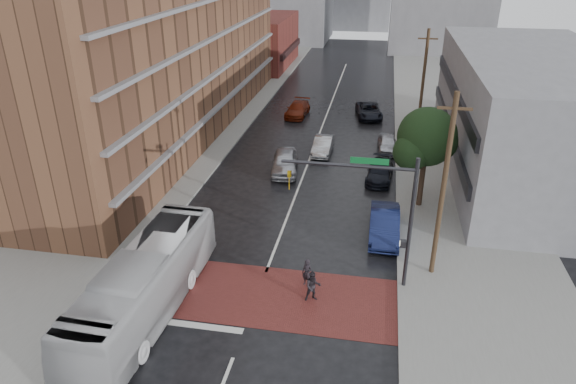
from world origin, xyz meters
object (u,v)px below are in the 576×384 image
(car_travel_b, at_px, (323,146))
(suv_travel, at_px, (369,111))
(car_parked_near, at_px, (384,224))
(car_parked_mid, at_px, (380,172))
(pedestrian_a, at_px, (307,273))
(pedestrian_b, at_px, (313,286))
(car_parked_far, at_px, (388,144))
(car_travel_a, at_px, (285,162))
(transit_bus, at_px, (145,284))
(car_travel_c, at_px, (298,109))

(car_travel_b, bearing_deg, suv_travel, 73.83)
(car_parked_near, height_order, car_parked_mid, car_parked_near)
(pedestrian_a, height_order, pedestrian_b, pedestrian_b)
(car_parked_far, bearing_deg, car_parked_near, -93.53)
(car_parked_mid, distance_m, car_parked_far, 6.16)
(car_parked_mid, height_order, car_parked_far, car_parked_far)
(car_travel_a, xyz_separation_m, car_parked_near, (7.75, -8.61, -0.01))
(transit_bus, xyz_separation_m, car_parked_near, (11.04, 9.28, -0.80))
(car_travel_c, xyz_separation_m, car_parked_far, (9.24, -8.65, -0.02))
(pedestrian_a, xyz_separation_m, car_travel_c, (-5.30, 29.03, -0.07))
(suv_travel, relative_size, car_parked_near, 1.03)
(transit_bus, height_order, pedestrian_b, transit_bus)
(car_travel_b, relative_size, car_parked_near, 0.85)
(pedestrian_b, relative_size, car_travel_a, 0.33)
(pedestrian_b, bearing_deg, car_parked_near, 46.25)
(transit_bus, distance_m, car_parked_far, 26.36)
(car_travel_a, relative_size, car_travel_b, 1.15)
(car_parked_mid, bearing_deg, car_parked_near, -82.19)
(transit_bus, relative_size, car_parked_far, 2.94)
(transit_bus, xyz_separation_m, suv_travel, (9.18, 33.29, -0.92))
(car_parked_near, distance_m, car_parked_mid, 8.47)
(pedestrian_b, height_order, car_travel_b, pedestrian_b)
(car_travel_b, height_order, car_parked_far, car_travel_b)
(transit_bus, distance_m, car_travel_b, 23.13)
(car_travel_a, distance_m, car_parked_near, 11.58)
(pedestrian_a, distance_m, car_travel_c, 29.51)
(pedestrian_b, relative_size, car_parked_near, 0.33)
(transit_bus, relative_size, car_parked_near, 2.33)
(car_parked_mid, bearing_deg, car_travel_b, 141.23)
(pedestrian_a, relative_size, pedestrian_b, 0.95)
(pedestrian_b, xyz_separation_m, car_travel_c, (-5.77, 30.20, -0.12))
(car_travel_a, bearing_deg, suv_travel, 61.67)
(car_parked_far, bearing_deg, car_travel_c, 133.72)
(suv_travel, xyz_separation_m, car_parked_mid, (1.43, -15.56, -0.06))
(car_travel_c, relative_size, car_parked_near, 0.97)
(transit_bus, distance_m, suv_travel, 34.55)
(transit_bus, relative_size, suv_travel, 2.28)
(car_parked_near, distance_m, car_parked_far, 14.60)
(pedestrian_a, relative_size, car_parked_mid, 0.34)
(car_travel_c, height_order, car_parked_far, car_travel_c)
(car_travel_a, xyz_separation_m, car_parked_mid, (7.32, -0.15, -0.18))
(car_parked_near, xyz_separation_m, car_parked_mid, (-0.43, 8.46, -0.17))
(pedestrian_b, distance_m, car_travel_b, 20.15)
(pedestrian_a, xyz_separation_m, car_parked_near, (3.86, 5.78, 0.05))
(transit_bus, xyz_separation_m, pedestrian_a, (7.19, 3.50, -0.86))
(transit_bus, xyz_separation_m, car_travel_a, (3.30, 17.89, -0.80))
(pedestrian_a, bearing_deg, car_parked_mid, 99.98)
(car_travel_c, distance_m, suv_travel, 7.34)
(pedestrian_b, height_order, car_parked_far, pedestrian_b)
(car_parked_near, bearing_deg, car_travel_a, 131.45)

